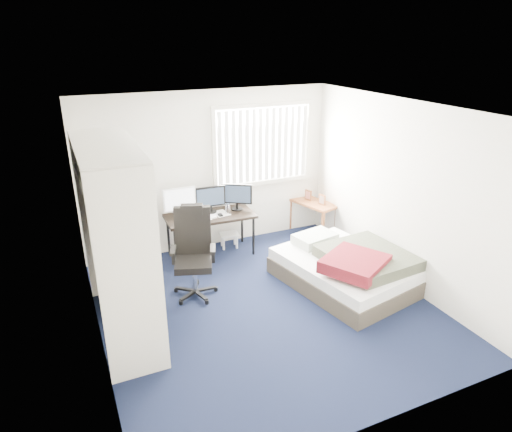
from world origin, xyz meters
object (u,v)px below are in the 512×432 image
object	(u,v)px
desk	(210,212)
office_chair	(194,261)
bed	(348,268)
nightstand	(313,206)

from	to	relation	value
desk	office_chair	distance (m)	1.19
bed	nightstand	bearing A→B (deg)	74.54
office_chair	nightstand	xyz separation A→B (m)	(2.46, 1.05, 0.04)
desk	bed	xyz separation A→B (m)	(1.40, -1.70, -0.45)
desk	office_chair	xyz separation A→B (m)	(-0.58, -1.01, -0.25)
office_chair	bed	size ratio (longest dim) A/B	0.60
desk	nightstand	world-z (taller)	desk
desk	bed	world-z (taller)	desk
desk	office_chair	bearing A→B (deg)	-119.58
bed	desk	bearing A→B (deg)	129.58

